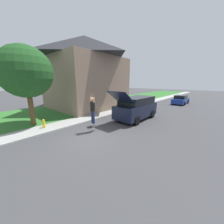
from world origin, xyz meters
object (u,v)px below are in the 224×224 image
at_px(skateboard, 91,127).
at_px(skateboarder, 93,108).
at_px(lawn_tree_near, 26,72).
at_px(car_down_street, 181,100).
at_px(fire_hydrant, 44,124).
at_px(suv_parked, 136,108).

bearing_deg(skateboard, skateboarder, 59.40).
relative_size(lawn_tree_near, car_down_street, 1.46).
distance_m(skateboard, fire_hydrant, 3.70).
height_order(skateboarder, fire_hydrant, skateboarder).
distance_m(car_down_street, skateboarder, 17.07).
height_order(lawn_tree_near, skateboarder, lawn_tree_near).
height_order(lawn_tree_near, skateboard, lawn_tree_near).
bearing_deg(lawn_tree_near, skateboard, 26.41).
xyz_separation_m(suv_parked, skateboard, (-0.65, -4.89, -0.74)).
xyz_separation_m(lawn_tree_near, suv_parked, (5.21, 7.16, -3.04)).
distance_m(car_down_street, skateboard, 17.17).
xyz_separation_m(lawn_tree_near, car_down_street, (6.10, 19.36, -3.49)).
height_order(skateboard, fire_hydrant, fire_hydrant).
bearing_deg(skateboarder, car_down_street, 85.07).
distance_m(suv_parked, car_down_street, 12.25).
relative_size(suv_parked, skateboarder, 2.60).
height_order(lawn_tree_near, suv_parked, lawn_tree_near).
xyz_separation_m(lawn_tree_near, fire_hydrant, (1.45, 0.27, -3.73)).
bearing_deg(car_down_street, lawn_tree_near, -107.48).
xyz_separation_m(lawn_tree_near, skateboard, (4.56, 2.27, -3.77)).
bearing_deg(suv_parked, car_down_street, 85.85).
distance_m(car_down_street, fire_hydrant, 19.65).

